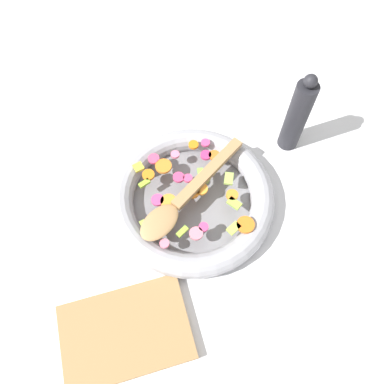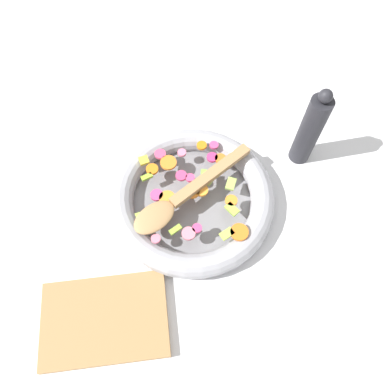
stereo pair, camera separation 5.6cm
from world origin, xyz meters
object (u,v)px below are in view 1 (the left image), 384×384
object	(u,v)px
skillet	(192,198)
wooden_spoon	(183,198)
pepper_mill	(297,116)
cutting_board	(126,332)

from	to	relation	value
skillet	wooden_spoon	size ratio (longest dim) A/B	1.30
skillet	wooden_spoon	distance (m)	0.05
pepper_mill	cutting_board	xyz separation A→B (m)	(0.45, 0.31, -0.09)
pepper_mill	cutting_board	world-z (taller)	pepper_mill
pepper_mill	skillet	bearing A→B (deg)	19.27
skillet	pepper_mill	bearing A→B (deg)	-160.73
pepper_mill	wooden_spoon	bearing A→B (deg)	20.51
wooden_spoon	pepper_mill	xyz separation A→B (m)	(-0.28, -0.11, 0.04)
wooden_spoon	cutting_board	bearing A→B (deg)	51.33
wooden_spoon	pepper_mill	bearing A→B (deg)	-159.49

